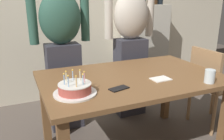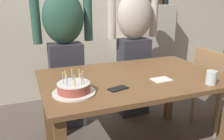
{
  "view_description": "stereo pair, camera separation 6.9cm",
  "coord_description": "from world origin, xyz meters",
  "views": [
    {
      "loc": [
        -0.9,
        -1.63,
        1.37
      ],
      "look_at": [
        -0.21,
        -0.07,
        0.84
      ],
      "focal_mm": 37.43,
      "sensor_mm": 36.0,
      "label": 1
    },
    {
      "loc": [
        -0.83,
        -1.66,
        1.37
      ],
      "look_at": [
        -0.21,
        -0.07,
        0.84
      ],
      "focal_mm": 37.43,
      "sensor_mm": 36.0,
      "label": 2
    }
  ],
  "objects": [
    {
      "name": "person_woman_cardigan",
      "position": [
        0.36,
        0.7,
        0.87
      ],
      "size": [
        0.61,
        0.27,
        1.66
      ],
      "rotation": [
        0.0,
        0.0,
        3.14
      ],
      "color": "#33333D",
      "rests_on": "ground_plane"
    },
    {
      "name": "water_glass_near",
      "position": [
        0.47,
        -0.38,
        0.79
      ],
      "size": [
        0.08,
        0.08,
        0.1
      ],
      "primitive_type": "cylinder",
      "color": "silver",
      "rests_on": "dining_table"
    },
    {
      "name": "cell_phone",
      "position": [
        -0.22,
        -0.22,
        0.74
      ],
      "size": [
        0.16,
        0.11,
        0.01
      ],
      "primitive_type": "cube",
      "rotation": [
        0.0,
        0.0,
        0.25
      ],
      "color": "black",
      "rests_on": "dining_table"
    },
    {
      "name": "birthday_cake",
      "position": [
        -0.54,
        -0.18,
        0.78
      ],
      "size": [
        0.3,
        0.3,
        0.16
      ],
      "color": "white",
      "rests_on": "dining_table"
    },
    {
      "name": "person_man_bearded",
      "position": [
        -0.43,
        0.7,
        0.87
      ],
      "size": [
        0.61,
        0.27,
        1.66
      ],
      "rotation": [
        0.0,
        0.0,
        3.14
      ],
      "color": "#33333D",
      "rests_on": "ground_plane"
    },
    {
      "name": "back_wall",
      "position": [
        0.0,
        1.55,
        1.3
      ],
      "size": [
        5.2,
        0.1,
        2.6
      ],
      "primitive_type": "cube",
      "color": "beige",
      "rests_on": "ground_plane"
    },
    {
      "name": "dining_table",
      "position": [
        0.0,
        0.0,
        0.64
      ],
      "size": [
        1.5,
        0.96,
        0.74
      ],
      "color": "brown",
      "rests_on": "ground_plane"
    },
    {
      "name": "napkin_stack",
      "position": [
        0.17,
        -0.17,
        0.74
      ],
      "size": [
        0.15,
        0.12,
        0.01
      ],
      "primitive_type": "cube",
      "rotation": [
        0.0,
        0.0,
        0.05
      ],
      "color": "white",
      "rests_on": "dining_table"
    },
    {
      "name": "shelf_cabinet",
      "position": [
        0.93,
        1.33,
        0.66
      ],
      "size": [
        0.66,
        0.3,
        1.56
      ],
      "color": "beige",
      "rests_on": "ground_plane"
    },
    {
      "name": "dining_chair",
      "position": [
        0.99,
        0.08,
        0.52
      ],
      "size": [
        0.42,
        0.42,
        0.87
      ],
      "rotation": [
        0.0,
        0.0,
        1.57
      ],
      "color": "#A37A51",
      "rests_on": "ground_plane"
    }
  ]
}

